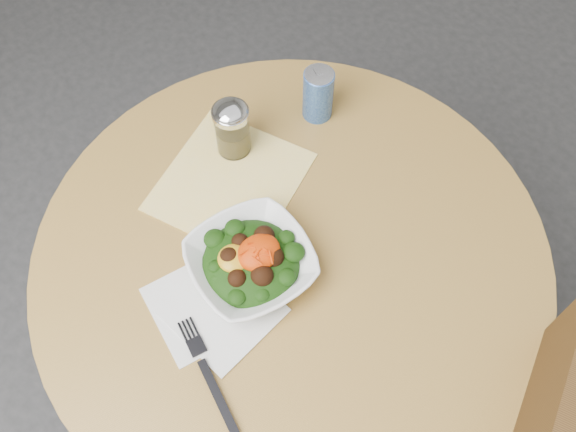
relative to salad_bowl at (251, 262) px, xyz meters
name	(u,v)px	position (x,y,z in m)	size (l,w,h in m)	color
ground	(290,375)	(0.07, -0.02, -0.78)	(6.00, 6.00, 0.00)	#2F2F32
table	(291,297)	(0.07, -0.02, -0.23)	(0.90, 0.90, 0.75)	black
cloth_napkin	(230,181)	(0.08, 0.17, -0.03)	(0.26, 0.23, 0.00)	#EAB30C
paper_napkins	(213,308)	(-0.09, -0.02, -0.03)	(0.20, 0.21, 0.00)	silver
salad_bowl	(251,262)	(0.00, 0.00, 0.00)	(0.23, 0.23, 0.08)	white
fork	(207,371)	(-0.16, -0.10, -0.02)	(0.06, 0.20, 0.00)	black
spice_shaker	(232,129)	(0.13, 0.22, 0.03)	(0.07, 0.07, 0.12)	silver
beverage_can	(318,94)	(0.31, 0.19, 0.03)	(0.06, 0.06, 0.11)	navy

